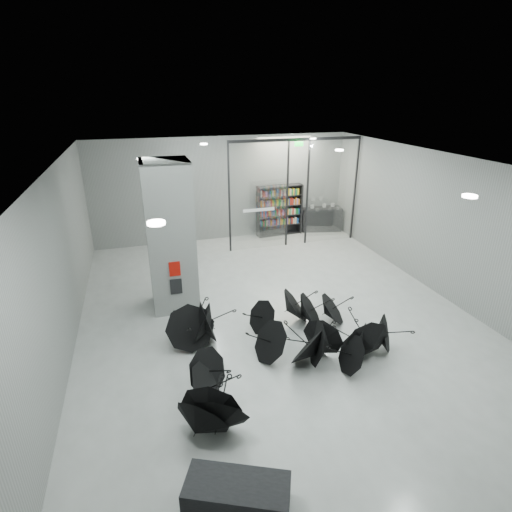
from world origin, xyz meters
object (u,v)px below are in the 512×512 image
object	(u,v)px
shop_counter	(321,219)
umbrella_cluster	(273,350)
bench	(237,495)
column	(170,237)
bookshelf	(279,210)

from	to	relation	value
shop_counter	umbrella_cluster	bearing A→B (deg)	-108.02
bench	umbrella_cluster	distance (m)	3.40
shop_counter	umbrella_cluster	xyz separation A→B (m)	(-4.89, -8.02, -0.18)
bench	umbrella_cluster	xyz separation A→B (m)	(1.57, 3.02, 0.08)
column	bench	bearing A→B (deg)	-88.17
column	shop_counter	xyz separation A→B (m)	(6.66, 4.77, -1.50)
column	umbrella_cluster	world-z (taller)	column
bookshelf	umbrella_cluster	distance (m)	8.58
shop_counter	umbrella_cluster	distance (m)	9.40
column	bench	distance (m)	6.52
column	bookshelf	bearing A→B (deg)	44.94
bench	umbrella_cluster	bearing A→B (deg)	87.24
column	bookshelf	size ratio (longest dim) A/B	1.95
umbrella_cluster	bookshelf	bearing A→B (deg)	69.51
shop_counter	bench	bearing A→B (deg)	-106.97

